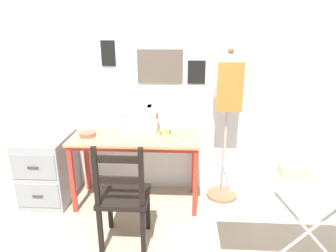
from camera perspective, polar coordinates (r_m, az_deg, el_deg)
The scene contains 14 objects.
ground_plane at distance 3.04m, azimuth -6.53°, elevation -16.57°, with size 14.00×14.00×0.00m, color tan.
wall_back at distance 3.10m, azimuth -5.64°, elevation 9.79°, with size 10.00×0.07×2.55m.
sewing_table at distance 2.95m, azimuth -6.22°, elevation -3.65°, with size 1.25×0.52×0.72m.
sewing_machine at distance 2.98m, azimuth -5.17°, elevation 1.12°, with size 0.37×0.18×0.30m.
fabric_bowl at distance 3.00m, azimuth -15.06°, elevation -1.50°, with size 0.16×0.16×0.04m.
scissors at distance 2.79m, azimuth 3.15°, elevation -2.89°, with size 0.14×0.10×0.01m.
thread_spool_near_machine at distance 2.92m, azimuth -1.45°, elevation -1.47°, with size 0.03×0.03×0.04m.
thread_spool_mid_table at distance 2.98m, azimuth -0.43°, elevation -1.05°, with size 0.04×0.04×0.04m.
thread_spool_far_edge at distance 2.95m, azimuth 0.38°, elevation -1.24°, with size 0.03×0.03×0.04m.
wooden_chair at distance 2.50m, azimuth -8.49°, elevation -13.27°, with size 0.40×0.38×0.93m.
filing_cabinet at distance 3.35m, azimuth -21.84°, elevation -7.53°, with size 0.45×0.57×0.69m.
dress_form at distance 2.95m, azimuth 11.39°, elevation 5.96°, with size 0.32×0.32×1.55m.
ironing_board at distance 2.19m, azimuth 26.58°, elevation -9.55°, with size 1.18×0.36×0.84m.
storage_box at distance 2.06m, azimuth 22.86°, elevation -7.98°, with size 0.18×0.13×0.08m.
Camera 1 is at (0.46, -2.45, 1.75)m, focal length 32.00 mm.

